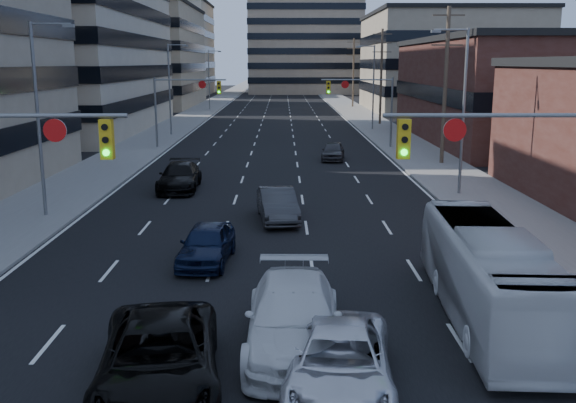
% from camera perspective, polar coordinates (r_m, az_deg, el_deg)
% --- Properties ---
extents(road_surface, '(18.00, 300.00, 0.02)m').
position_cam_1_polar(road_surface, '(139.85, -0.79, 9.31)').
color(road_surface, black).
rests_on(road_surface, ground).
extents(sidewalk_left, '(5.00, 300.00, 0.15)m').
position_cam_1_polar(sidewalk_left, '(140.38, -5.55, 9.29)').
color(sidewalk_left, slate).
rests_on(sidewalk_left, ground).
extents(sidewalk_right, '(5.00, 300.00, 0.15)m').
position_cam_1_polar(sidewalk_right, '(140.26, 3.98, 9.32)').
color(sidewalk_right, slate).
rests_on(sidewalk_right, ground).
extents(office_left_far, '(20.00, 30.00, 16.00)m').
position_cam_1_polar(office_left_far, '(112.43, -13.51, 12.33)').
color(office_left_far, gray).
rests_on(office_left_far, ground).
extents(storefront_right_mid, '(20.00, 30.00, 9.00)m').
position_cam_1_polar(storefront_right_mid, '(64.09, 21.07, 9.03)').
color(storefront_right_mid, '#472119').
rests_on(storefront_right_mid, ground).
extents(office_right_far, '(22.00, 28.00, 14.00)m').
position_cam_1_polar(office_right_far, '(100.63, 13.77, 11.80)').
color(office_right_far, gray).
rests_on(office_right_far, ground).
extents(bg_block_left, '(24.00, 24.00, 20.00)m').
position_cam_1_polar(bg_block_left, '(152.43, -11.65, 13.07)').
color(bg_block_left, '#ADA089').
rests_on(bg_block_left, ground).
extents(bg_block_right, '(22.00, 22.00, 12.00)m').
position_cam_1_polar(bg_block_right, '(143.12, 12.39, 11.50)').
color(bg_block_right, gray).
rests_on(bg_block_right, ground).
extents(signal_near_right, '(6.59, 0.33, 6.00)m').
position_cam_1_polar(signal_near_right, '(19.11, 20.09, 2.79)').
color(signal_near_right, slate).
rests_on(signal_near_right, ground).
extents(signal_far_left, '(6.09, 0.33, 6.00)m').
position_cam_1_polar(signal_far_left, '(55.38, -9.35, 9.08)').
color(signal_far_left, slate).
rests_on(signal_far_left, ground).
extents(signal_far_right, '(6.09, 0.33, 6.00)m').
position_cam_1_polar(signal_far_right, '(55.17, 6.83, 9.14)').
color(signal_far_right, slate).
rests_on(signal_far_right, ground).
extents(utility_pole_block, '(2.20, 0.28, 11.00)m').
position_cam_1_polar(utility_pole_block, '(47.10, 13.82, 10.16)').
color(utility_pole_block, '#4C3D2D').
rests_on(utility_pole_block, ground).
extents(utility_pole_midblock, '(2.20, 0.28, 11.00)m').
position_cam_1_polar(utility_pole_midblock, '(76.54, 8.29, 11.06)').
color(utility_pole_midblock, '#4C3D2D').
rests_on(utility_pole_midblock, ground).
extents(utility_pole_distant, '(2.20, 0.28, 11.00)m').
position_cam_1_polar(utility_pole_distant, '(106.29, 5.83, 11.42)').
color(utility_pole_distant, '#4C3D2D').
rests_on(utility_pole_distant, ground).
extents(streetlight_left_near, '(2.03, 0.22, 9.00)m').
position_cam_1_polar(streetlight_left_near, '(31.74, -21.11, 7.53)').
color(streetlight_left_near, slate).
rests_on(streetlight_left_near, ground).
extents(streetlight_left_mid, '(2.03, 0.22, 9.00)m').
position_cam_1_polar(streetlight_left_mid, '(65.64, -10.36, 10.17)').
color(streetlight_left_mid, slate).
rests_on(streetlight_left_mid, ground).
extents(streetlight_left_far, '(2.03, 0.22, 9.00)m').
position_cam_1_polar(streetlight_left_far, '(100.30, -6.95, 10.94)').
color(streetlight_left_far, slate).
rests_on(streetlight_left_far, ground).
extents(streetlight_right_near, '(2.03, 0.22, 9.00)m').
position_cam_1_polar(streetlight_right_near, '(36.03, 15.13, 8.39)').
color(streetlight_right_near, slate).
rests_on(streetlight_right_near, ground).
extents(streetlight_right_far, '(2.03, 0.22, 9.00)m').
position_cam_1_polar(streetlight_right_far, '(70.35, 7.48, 10.39)').
color(streetlight_right_far, slate).
rests_on(streetlight_right_far, ground).
extents(black_pickup, '(3.35, 6.01, 1.59)m').
position_cam_1_polar(black_pickup, '(14.90, -11.39, -13.56)').
color(black_pickup, black).
rests_on(black_pickup, ground).
extents(white_van, '(2.53, 5.94, 1.71)m').
position_cam_1_polar(white_van, '(16.64, 0.50, -10.23)').
color(white_van, silver).
rests_on(white_van, ground).
extents(silver_suv, '(2.81, 5.28, 1.41)m').
position_cam_1_polar(silver_suv, '(14.71, 4.58, -14.08)').
color(silver_suv, silver).
rests_on(silver_suv, ground).
extents(transit_bus, '(2.83, 9.75, 2.68)m').
position_cam_1_polar(transit_bus, '(19.19, 17.35, -6.17)').
color(transit_bus, silver).
rests_on(transit_bus, ground).
extents(sedan_blue, '(2.05, 4.39, 1.45)m').
position_cam_1_polar(sedan_blue, '(23.70, -7.24, -3.74)').
color(sedan_blue, black).
rests_on(sedan_blue, ground).
extents(sedan_grey_center, '(2.15, 4.74, 1.51)m').
position_cam_1_polar(sedan_grey_center, '(29.74, -0.93, -0.30)').
color(sedan_grey_center, '#313134').
rests_on(sedan_grey_center, ground).
extents(sedan_black_far, '(2.26, 5.37, 1.55)m').
position_cam_1_polar(sedan_black_far, '(37.48, -9.61, 2.18)').
color(sedan_black_far, black).
rests_on(sedan_black_far, ground).
extents(sedan_grey_right, '(2.11, 4.23, 1.39)m').
position_cam_1_polar(sedan_grey_right, '(48.55, 4.03, 4.50)').
color(sedan_grey_right, '#373639').
rests_on(sedan_grey_right, ground).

